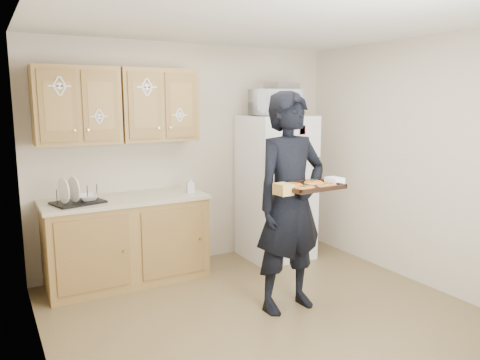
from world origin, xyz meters
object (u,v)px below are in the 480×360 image
object	(u,v)px
microwave	(275,102)
baking_tray	(310,187)
person	(290,203)
refrigerator	(276,187)
dish_rack	(78,194)

from	to	relation	value
microwave	baking_tray	bearing A→B (deg)	-101.20
person	microwave	xyz separation A→B (m)	(0.63, 1.22, 0.87)
refrigerator	microwave	distance (m)	1.00
person	dish_rack	bearing A→B (deg)	137.90
person	baking_tray	xyz separation A→B (m)	(-0.02, -0.30, 0.20)
baking_tray	dish_rack	bearing A→B (deg)	131.55
person	baking_tray	bearing A→B (deg)	-96.87
refrigerator	microwave	bearing A→B (deg)	-139.48
dish_rack	microwave	bearing A→B (deg)	-1.33
baking_tray	dish_rack	size ratio (longest dim) A/B	1.10
refrigerator	baking_tray	size ratio (longest dim) A/B	3.47
refrigerator	baking_tray	distance (m)	1.75
refrigerator	dish_rack	size ratio (longest dim) A/B	3.81
baking_tray	dish_rack	xyz separation A→B (m)	(-1.57, 1.57, -0.19)
person	dish_rack	world-z (taller)	person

